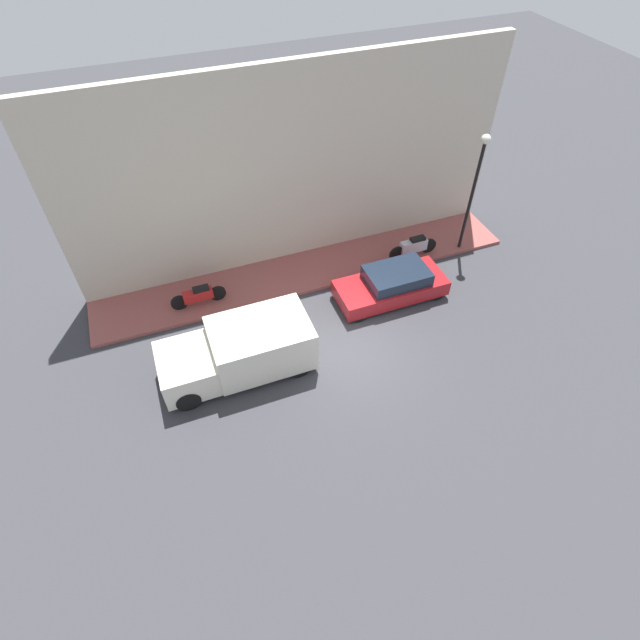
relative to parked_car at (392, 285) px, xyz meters
The scene contains 8 objects.
ground_plane 3.08m from the parked_car, 126.71° to the left, with size 60.00×60.00×0.00m, color #38383D.
sidewalk 3.42m from the parked_car, 45.71° to the left, with size 2.26×16.10×0.13m.
building_facade 5.36m from the parked_car, 33.61° to the left, with size 0.30×16.10×7.36m.
parked_car is the anchor object (origin of this frame).
delivery_van 6.14m from the parked_car, 102.52° to the left, with size 2.05×4.71×1.70m.
scooter_silver 2.45m from the parked_car, 46.70° to the right, with size 0.30×2.03×0.86m.
motorcycle_red 6.93m from the parked_car, 73.50° to the left, with size 0.30×1.96×0.75m.
streetlamp 4.93m from the parked_car, 68.29° to the right, with size 0.34×0.34×4.75m.
Camera 1 is at (-9.76, 4.78, 12.69)m, focal length 28.00 mm.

